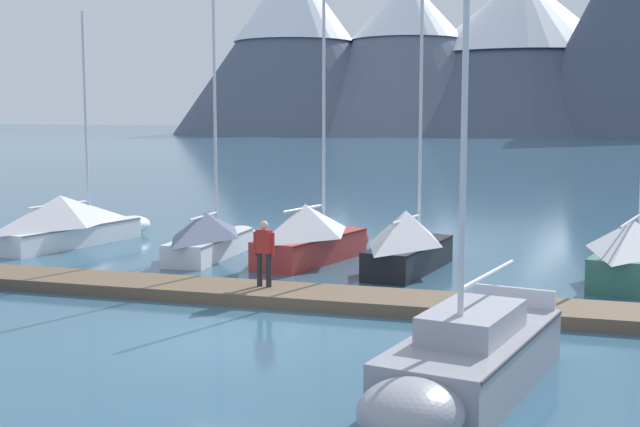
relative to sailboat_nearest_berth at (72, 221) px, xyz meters
The scene contains 12 objects.
ground_plane 14.60m from the sailboat_nearest_berth, 41.96° to the right, with size 700.00×700.00×0.00m, color #335B75.
mountain_west_summit 189.26m from the sailboat_nearest_berth, 109.39° to the left, with size 62.19×62.19×44.17m.
mountain_central_massif 189.59m from the sailboat_nearest_berth, 100.58° to the left, with size 69.47×69.47×39.10m.
mountain_shoulder_ridge 196.97m from the sailboat_nearest_berth, 92.28° to the left, with size 91.74×91.74×40.27m.
dock 12.29m from the sailboat_nearest_berth, 27.93° to the right, with size 24.97×3.35×0.30m.
sailboat_nearest_berth is the anchor object (origin of this frame).
sailboat_mid_dock_port 5.83m from the sailboat_nearest_berth, ahead, with size 1.92×6.08×8.83m.
sailboat_mid_dock_starboard 9.28m from the sailboat_nearest_berth, ahead, with size 2.55×5.70×9.22m.
sailboat_far_berth 12.61m from the sailboat_nearest_berth, ahead, with size 1.94×5.42×8.87m.
sailboat_outer_slip 19.83m from the sailboat_nearest_berth, 35.30° to the right, with size 2.55×6.32×7.50m.
sailboat_end_of_dock 18.95m from the sailboat_nearest_berth, ahead, with size 2.65×7.22×8.92m.
person_on_dock 11.49m from the sailboat_nearest_berth, 29.34° to the right, with size 0.59×0.24×1.69m.
Camera 1 is at (7.71, -15.10, 4.63)m, focal length 47.03 mm.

